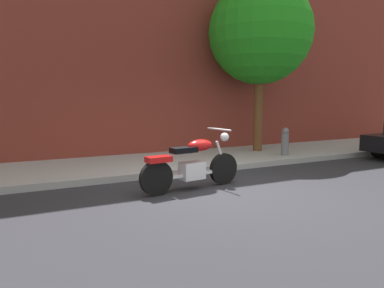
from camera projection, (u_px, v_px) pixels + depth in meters
The scene contains 5 objects.
ground_plane at pixel (227, 191), 6.30m from camera, with size 60.00×60.00×0.00m, color #28282D.
sidewalk at pixel (168, 162), 8.83m from camera, with size 21.85×2.66×0.14m, color #9E9E9E.
motorcycle at pixel (192, 165), 6.36m from camera, with size 2.10×0.70×1.11m.
street_tree at pixel (260, 33), 9.98m from camera, with size 3.00×3.00×5.11m.
fire_hydrant at pixel (285, 144), 9.49m from camera, with size 0.20×0.20×0.91m.
Camera 1 is at (-3.30, -5.22, 1.65)m, focal length 32.22 mm.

